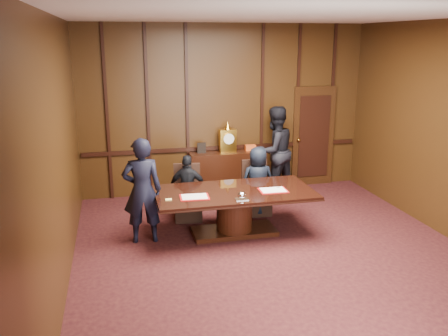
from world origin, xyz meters
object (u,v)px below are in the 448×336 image
object	(u,v)px
conference_table	(234,205)
witness_left	(142,191)
signatory_right	(258,181)
sideboard	(228,171)
signatory_left	(188,188)
witness_right	(275,151)

from	to	relation	value
conference_table	witness_left	distance (m)	1.54
conference_table	signatory_right	bearing A→B (deg)	50.91
sideboard	signatory_left	bearing A→B (deg)	-127.87
signatory_left	signatory_right	world-z (taller)	signatory_right
conference_table	witness_left	world-z (taller)	witness_left
signatory_right	witness_left	xyz separation A→B (m)	(-2.15, -0.75, 0.21)
conference_table	witness_left	size ratio (longest dim) A/B	1.53
sideboard	conference_table	bearing A→B (deg)	-100.68
signatory_left	signatory_right	distance (m)	1.30
witness_left	signatory_left	bearing A→B (deg)	-137.44
signatory_left	witness_left	xyz separation A→B (m)	(-0.85, -0.75, 0.25)
witness_left	witness_right	bearing A→B (deg)	-146.07
conference_table	witness_right	xyz separation A→B (m)	(1.35, 1.89, 0.42)
conference_table	signatory_left	distance (m)	1.04
conference_table	witness_right	size ratio (longest dim) A/B	1.40
signatory_left	signatory_right	xyz separation A→B (m)	(1.30, 0.00, 0.04)
sideboard	conference_table	xyz separation A→B (m)	(-0.41, -2.16, 0.02)
sideboard	signatory_right	bearing A→B (deg)	-79.88
signatory_left	witness_right	xyz separation A→B (m)	(2.00, 1.09, 0.33)
signatory_left	signatory_right	size ratio (longest dim) A/B	0.94
signatory_right	witness_left	world-z (taller)	witness_left
conference_table	witness_left	bearing A→B (deg)	178.16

